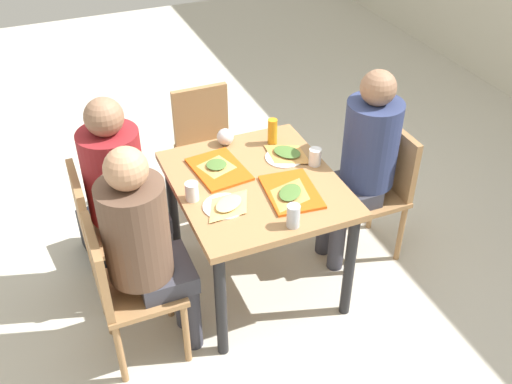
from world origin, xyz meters
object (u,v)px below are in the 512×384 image
at_px(plastic_cup_a, 315,157).
at_px(soda_can, 293,216).
at_px(main_table, 256,196).
at_px(chair_left_end, 206,141).
at_px(pizza_slice_d, 229,204).
at_px(pizza_slice_a, 217,165).
at_px(handbag, 99,237).
at_px(paper_plate_near_edge, 224,206).
at_px(condiment_bottle, 272,132).
at_px(chair_far_side, 380,184).
at_px(person_in_red, 122,184).
at_px(chair_near_right, 122,285).
at_px(person_in_brown_jacket, 145,240).
at_px(foil_bundle, 225,137).
at_px(plastic_cup_b, 192,191).
at_px(pizza_slice_b, 290,193).
at_px(pizza_slice_c, 287,153).
at_px(person_far_side, 364,154).
at_px(chair_near_left, 103,226).
at_px(tray_red_far, 291,192).
at_px(paper_plate_center, 284,157).
at_px(tray_red_near, 219,169).

bearing_deg(plastic_cup_a, soda_can, -37.93).
distance_m(main_table, chair_left_end, 0.89).
bearing_deg(pizza_slice_d, pizza_slice_a, 170.54).
distance_m(pizza_slice_a, handbag, 1.01).
xyz_separation_m(paper_plate_near_edge, condiment_bottle, (-0.47, 0.48, 0.08)).
bearing_deg(chair_far_side, person_in_red, -99.39).
height_order(main_table, chair_near_right, chair_near_right).
relative_size(person_in_brown_jacket, foil_bundle, 12.62).
relative_size(pizza_slice_a, plastic_cup_b, 2.23).
xyz_separation_m(soda_can, foil_bundle, (-0.84, -0.04, -0.01)).
xyz_separation_m(person_in_red, soda_can, (0.67, 0.70, 0.06)).
height_order(person_in_red, pizza_slice_b, person_in_red).
height_order(chair_far_side, pizza_slice_c, chair_far_side).
bearing_deg(handbag, paper_plate_near_edge, 38.60).
xyz_separation_m(main_table, soda_can, (0.42, 0.02, 0.17)).
xyz_separation_m(person_far_side, pizza_slice_d, (0.16, -0.89, 0.01)).
xyz_separation_m(soda_can, condiment_bottle, (-0.74, 0.22, 0.02)).
xyz_separation_m(person_far_side, soda_can, (0.42, -0.65, 0.06)).
bearing_deg(chair_left_end, pizza_slice_a, -13.00).
relative_size(chair_near_left, paper_plate_near_edge, 3.87).
bearing_deg(tray_red_far, chair_near_right, -85.53).
xyz_separation_m(paper_plate_near_edge, pizza_slice_a, (-0.34, 0.08, 0.02)).
bearing_deg(chair_left_end, pizza_slice_d, -11.82).
bearing_deg(paper_plate_near_edge, foil_bundle, 159.14).
height_order(paper_plate_near_edge, pizza_slice_a, pizza_slice_a).
bearing_deg(soda_can, handbag, -139.95).
relative_size(chair_far_side, person_in_red, 0.68).
height_order(chair_near_left, person_in_brown_jacket, person_in_brown_jacket).
distance_m(chair_near_left, pizza_slice_d, 0.77).
bearing_deg(plastic_cup_a, chair_far_side, 86.85).
bearing_deg(chair_left_end, condiment_bottle, 23.15).
bearing_deg(foil_bundle, pizza_slice_a, -30.87).
height_order(paper_plate_center, pizza_slice_a, pizza_slice_a).
bearing_deg(handbag, chair_near_left, 2.66).
xyz_separation_m(person_far_side, pizza_slice_b, (0.20, -0.57, 0.02)).
bearing_deg(person_in_red, condiment_bottle, 94.63).
bearing_deg(condiment_bottle, plastic_cup_a, 23.67).
bearing_deg(paper_plate_near_edge, chair_left_end, 166.93).
xyz_separation_m(chair_far_side, tray_red_near, (-0.17, -0.97, 0.25)).
height_order(paper_plate_center, paper_plate_near_edge, same).
distance_m(chair_near_right, pizza_slice_d, 0.66).
bearing_deg(chair_near_left, person_in_brown_jacket, 15.85).
height_order(person_far_side, handbag, person_far_side).
height_order(person_in_red, soda_can, person_in_red).
distance_m(plastic_cup_a, foil_bundle, 0.55).
bearing_deg(handbag, person_far_side, 68.42).
bearing_deg(foil_bundle, main_table, 2.95).
height_order(chair_near_right, condiment_bottle, condiment_bottle).
relative_size(chair_near_left, tray_red_near, 2.37).
distance_m(chair_far_side, person_in_red, 1.53).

